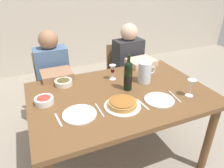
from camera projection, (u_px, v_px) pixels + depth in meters
ground_plane at (119, 157)px, 2.10m from camera, size 8.00×8.00×0.00m
dining_table at (121, 102)px, 1.79m from camera, size 1.50×1.00×0.76m
wine_bottle at (128, 76)px, 1.74m from camera, size 0.07×0.07×0.32m
water_pitcher at (145, 74)px, 1.88m from camera, size 0.17×0.12×0.19m
baked_tart at (123, 104)px, 1.55m from camera, size 0.28×0.28×0.06m
salad_bowl at (44, 100)px, 1.59m from camera, size 0.14×0.14×0.06m
olive_bowl at (63, 82)px, 1.86m from camera, size 0.16×0.16×0.06m
wine_glass_left_diner at (113, 69)px, 1.92m from camera, size 0.06×0.06×0.15m
wine_glass_right_diner at (191, 84)px, 1.65m from camera, size 0.07×0.07×0.15m
dinner_plate_left_setting at (80, 114)px, 1.46m from camera, size 0.24×0.24×0.01m
dinner_plate_right_setting at (159, 100)px, 1.63m from camera, size 0.24×0.24×0.01m
fork_left_setting at (58, 120)px, 1.41m from camera, size 0.03×0.16×0.00m
knife_left_setting at (99, 110)px, 1.52m from camera, size 0.01×0.18×0.00m
knife_right_setting at (175, 96)px, 1.69m from camera, size 0.03×0.18×0.00m
spoon_right_setting at (143, 104)px, 1.58m from camera, size 0.02×0.16×0.00m
chair_left at (53, 84)px, 2.46m from camera, size 0.41×0.41×0.87m
diner_left at (56, 83)px, 2.21m from camera, size 0.34×0.51×1.16m
chair_right at (123, 73)px, 2.73m from camera, size 0.43×0.43×0.87m
diner_right at (133, 71)px, 2.49m from camera, size 0.36×0.52×1.16m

